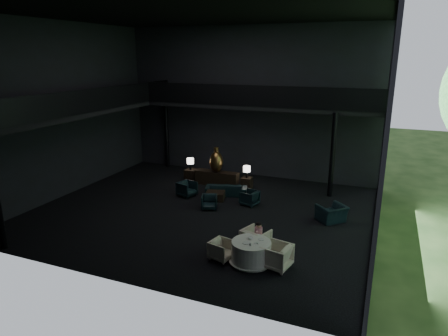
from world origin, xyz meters
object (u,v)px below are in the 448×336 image
at_px(side_table_left, 191,175).
at_px(window_armchair, 332,211).
at_px(bronze_urn, 216,161).
at_px(side_table_right, 247,183).
at_px(child, 259,230).
at_px(table_lamp_left, 190,161).
at_px(dining_chair_west, 222,250).
at_px(dining_table, 251,254).
at_px(dining_chair_east, 277,253).
at_px(console, 217,178).
at_px(lounge_armchair_east, 249,198).
at_px(lounge_armchair_south, 209,202).
at_px(table_lamp_right, 247,169).
at_px(coffee_table, 215,195).
at_px(sofa, 226,187).
at_px(dining_chair_north, 256,237).
at_px(lounge_armchair_west, 187,188).

bearing_deg(side_table_left, window_armchair, -19.67).
bearing_deg(bronze_urn, side_table_right, 5.60).
xyz_separation_m(bronze_urn, child, (4.11, -5.94, -0.54)).
bearing_deg(window_armchair, table_lamp_left, -64.90).
distance_m(side_table_left, dining_chair_west, 8.70).
bearing_deg(side_table_right, dining_table, -69.96).
height_order(side_table_left, dining_chair_east, dining_chair_east).
relative_size(console, dining_table, 1.58).
bearing_deg(lounge_armchair_east, table_lamp_left, -104.43).
height_order(side_table_left, side_table_right, side_table_left).
height_order(lounge_armchair_east, lounge_armchair_south, lounge_armchair_east).
height_order(console, side_table_left, console).
distance_m(side_table_right, dining_chair_east, 7.80).
height_order(side_table_right, dining_table, dining_table).
height_order(side_table_left, table_lamp_left, table_lamp_left).
height_order(side_table_left, table_lamp_right, table_lamp_right).
bearing_deg(table_lamp_right, coffee_table, -112.52).
bearing_deg(dining_chair_west, dining_table, -70.20).
height_order(table_lamp_right, lounge_armchair_south, table_lamp_right).
bearing_deg(sofa, coffee_table, 56.75).
xyz_separation_m(lounge_armchair_south, dining_chair_north, (3.04, -2.87, 0.16)).
height_order(lounge_armchair_west, coffee_table, lounge_armchair_west).
height_order(bronze_urn, lounge_armchair_west, bronze_urn).
relative_size(console, side_table_left, 3.72).
relative_size(lounge_armchair_east, dining_chair_north, 0.73).
relative_size(bronze_urn, sofa, 0.69).
bearing_deg(bronze_urn, table_lamp_right, 4.42).
xyz_separation_m(console, sofa, (1.00, -1.20, 0.00)).
bearing_deg(table_lamp_right, dining_chair_north, -68.25).
bearing_deg(bronze_urn, dining_chair_north, -55.98).
xyz_separation_m(side_table_left, lounge_armchair_east, (4.06, -2.24, 0.03)).
distance_m(sofa, lounge_armchair_east, 1.70).
bearing_deg(bronze_urn, dining_table, -58.82).
height_order(side_table_left, coffee_table, side_table_left).
xyz_separation_m(table_lamp_right, lounge_armchair_west, (-2.26, -2.13, -0.61)).
relative_size(console, dining_chair_north, 2.44).
xyz_separation_m(side_table_left, coffee_table, (2.36, -2.15, -0.12)).
bearing_deg(side_table_right, dining_chair_east, -64.15).
distance_m(side_table_left, lounge_armchair_east, 4.64).
bearing_deg(dining_chair_east, side_table_left, -125.82).
bearing_deg(table_lamp_left, lounge_armchair_south, -52.16).
distance_m(lounge_armchair_south, window_armchair, 5.17).
height_order(sofa, child, child).
relative_size(lounge_armchair_south, dining_chair_east, 0.63).
bearing_deg(window_armchair, bronze_urn, -67.59).
bearing_deg(lounge_armchair_east, child, 36.97).
distance_m(side_table_left, sofa, 2.95).
height_order(table_lamp_right, child, table_lamp_right).
bearing_deg(table_lamp_right, dining_table, -69.87).
relative_size(table_lamp_right, dining_chair_west, 0.93).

